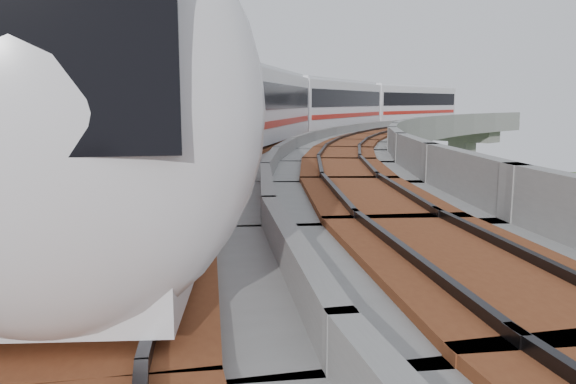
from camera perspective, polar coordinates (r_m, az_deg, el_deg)
name	(u,v)px	position (r m, az deg, el deg)	size (l,w,h in m)	color
ground	(312,325)	(32.53, 2.49, -13.37)	(160.00, 160.00, 0.00)	#345020
asphalt_road	(371,219)	(61.01, 8.39, -2.71)	(60.00, 8.00, 0.03)	#232326
viaduct	(386,168)	(29.69, 9.89, 2.43)	(19.58, 73.98, 11.40)	#99968E
metro_train	(333,104)	(33.12, 4.56, 8.87)	(12.14, 61.24, 3.64)	white
fence	(496,330)	(31.85, 20.40, -13.01)	(3.87, 38.73, 1.50)	#2D382D
tree_0	(492,217)	(52.93, 20.06, -2.42)	(3.13, 3.13, 3.68)	#382314
tree_1	(471,238)	(46.87, 18.07, -4.46)	(1.87, 1.87, 2.59)	#382314
tree_2	(452,252)	(39.40, 16.30, -5.84)	(2.44, 2.44, 3.55)	#382314
tree_3	(437,314)	(30.78, 14.91, -11.90)	(2.09, 2.09, 2.46)	#382314
tree_4	(447,351)	(24.26, 15.82, -15.28)	(3.09, 3.09, 3.88)	#382314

